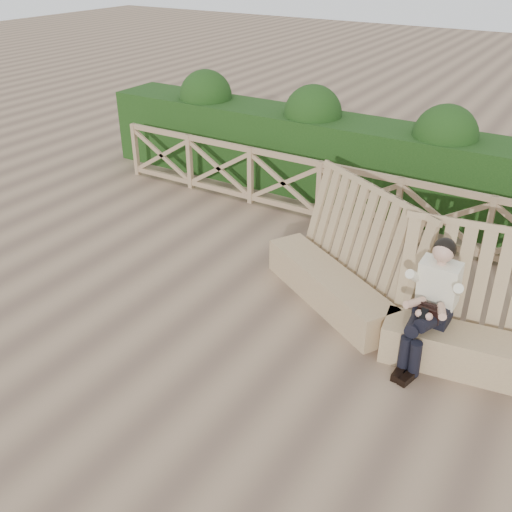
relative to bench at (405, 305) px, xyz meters
The scene contains 5 objects.
ground 2.05m from the bench, 147.99° to the right, with size 60.00×60.00×0.00m, color brown.
bench is the anchor object (origin of this frame).
woman 0.68m from the bench, 42.56° to the right, with size 0.46×0.96×1.56m.
guardrail 2.98m from the bench, 124.95° to the left, with size 10.10×0.09×1.10m.
hedge 4.03m from the bench, 115.09° to the left, with size 12.00×1.20×1.50m, color black.
Camera 1 is at (3.25, -4.96, 4.42)m, focal length 40.00 mm.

